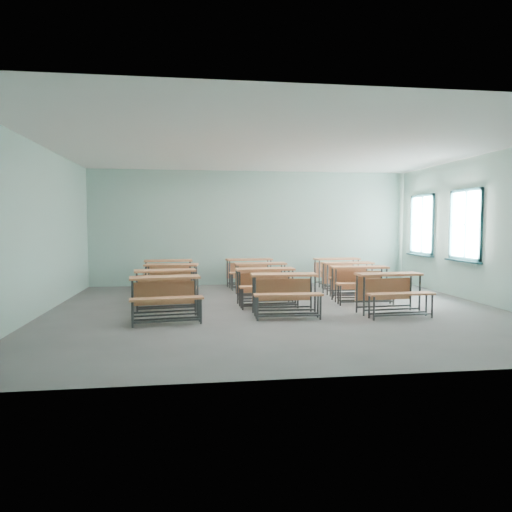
% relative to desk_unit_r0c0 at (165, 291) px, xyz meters
% --- Properties ---
extents(room, '(9.04, 8.04, 3.24)m').
position_rel_desk_unit_r0c0_xyz_m(room, '(2.23, 0.69, 1.08)').
color(room, slate).
rests_on(room, ground).
extents(desk_unit_r0c0, '(1.33, 0.98, 0.77)m').
position_rel_desk_unit_r0c0_xyz_m(desk_unit_r0c0, '(0.00, 0.00, 0.00)').
color(desk_unit_r0c0, '#C57347').
rests_on(desk_unit_r0c0, ground).
extents(desk_unit_r0c1, '(1.26, 0.87, 0.77)m').
position_rel_desk_unit_r0c0_xyz_m(desk_unit_r0c1, '(2.19, 0.16, 0.00)').
color(desk_unit_r0c1, '#C57347').
rests_on(desk_unit_r0c1, ground).
extents(desk_unit_r0c2, '(1.28, 0.90, 0.77)m').
position_rel_desk_unit_r0c0_xyz_m(desk_unit_r0c2, '(4.20, -0.03, 0.00)').
color(desk_unit_r0c2, '#C57347').
rests_on(desk_unit_r0c2, ground).
extents(desk_unit_r1c0, '(1.33, 0.98, 0.77)m').
position_rel_desk_unit_r0c0_xyz_m(desk_unit_r1c0, '(-0.07, 1.23, 0.00)').
color(desk_unit_r1c0, '#C57347').
rests_on(desk_unit_r1c0, ground).
extents(desk_unit_r1c1, '(1.27, 0.88, 0.77)m').
position_rel_desk_unit_r0c0_xyz_m(desk_unit_r1c1, '(2.01, 1.25, 0.00)').
color(desk_unit_r1c1, '#C57347').
rests_on(desk_unit_r1c1, ground).
extents(desk_unit_r1c2, '(1.29, 0.92, 0.77)m').
position_rel_desk_unit_r0c0_xyz_m(desk_unit_r1c2, '(4.14, 1.40, 0.00)').
color(desk_unit_r1c2, '#C57347').
rests_on(desk_unit_r1c2, ground).
extents(desk_unit_r2c0, '(1.32, 0.96, 0.77)m').
position_rel_desk_unit_r0c0_xyz_m(desk_unit_r2c0, '(-0.04, 2.56, 0.00)').
color(desk_unit_r2c0, '#C57347').
rests_on(desk_unit_r2c0, ground).
extents(desk_unit_r2c1, '(1.27, 0.88, 0.77)m').
position_rel_desk_unit_r0c0_xyz_m(desk_unit_r2c1, '(2.10, 2.59, 0.00)').
color(desk_unit_r2c1, '#C57347').
rests_on(desk_unit_r2c1, ground).
extents(desk_unit_r2c2, '(1.26, 0.86, 0.77)m').
position_rel_desk_unit_r0c0_xyz_m(desk_unit_r2c2, '(4.26, 2.49, 0.00)').
color(desk_unit_r2c2, '#C57347').
rests_on(desk_unit_r2c2, ground).
extents(desk_unit_r3c0, '(1.29, 0.91, 0.77)m').
position_rel_desk_unit_r0c0_xyz_m(desk_unit_r3c0, '(-0.16, 3.84, 0.00)').
color(desk_unit_r3c0, '#C57347').
rests_on(desk_unit_r3c0, ground).
extents(desk_unit_r3c1, '(1.31, 0.95, 0.77)m').
position_rel_desk_unit_r0c0_xyz_m(desk_unit_r3c1, '(1.99, 3.95, 0.00)').
color(desk_unit_r3c1, '#C57347').
rests_on(desk_unit_r3c1, ground).
extents(desk_unit_r3c2, '(1.31, 0.94, 0.77)m').
position_rel_desk_unit_r0c0_xyz_m(desk_unit_r3c2, '(4.42, 3.83, 0.00)').
color(desk_unit_r3c2, '#C57347').
rests_on(desk_unit_r3c2, ground).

